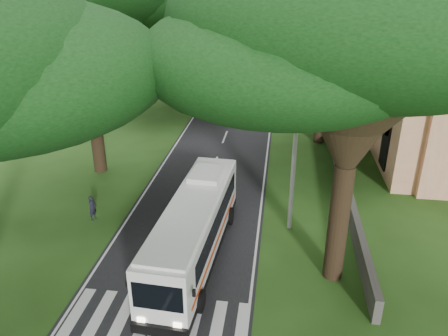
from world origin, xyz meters
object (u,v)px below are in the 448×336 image
pole_near (294,159)px  distant_car_b (236,56)px  church (448,84)px  pole_mid (291,76)px  distant_car_c (261,53)px  coach_bus (195,227)px  pedestrian (93,208)px  distant_car_a (217,91)px  pole_far (290,44)px

pole_near → distant_car_b: bearing=99.6°
church → pole_mid: church is taller
distant_car_c → church: bearing=133.3°
church → coach_bus: size_ratio=2.16×
church → pedestrian: (-23.60, -16.16, -4.16)m
pole_near → coach_bus: 6.29m
distant_car_b → distant_car_c: bearing=12.6°
distant_car_c → pole_mid: bearing=116.6°
pole_mid → distant_car_b: size_ratio=2.11×
church → distant_car_a: 24.06m
pole_near → pole_mid: same height
distant_car_a → distant_car_c: distant_car_c is taller
pole_near → distant_car_b: (-8.50, 50.09, -3.53)m
pole_mid → distant_car_b: pole_mid is taller
pole_mid → pedestrian: 23.73m
pedestrian → distant_car_c: bearing=10.5°
church → distant_car_c: 40.82m
pole_mid → distant_car_c: bearing=97.9°
church → distant_car_a: bearing=150.3°
church → pole_far: 27.41m
coach_bus → pole_mid: bearing=81.9°
pole_near → pedestrian: pole_near is taller
pole_near → pole_far: same height
distant_car_a → pedestrian: size_ratio=2.49×
distant_car_c → pedestrian: 53.53m
pole_near → distant_car_b: pole_near is taller
church → distant_car_c: bearing=114.6°
distant_car_a → pole_mid: bearing=147.3°
distant_car_a → pedestrian: (-3.04, -27.91, 0.08)m
church → coach_bus: 25.69m
distant_car_c → pedestrian: bearing=101.5°
church → pole_mid: (-12.36, 4.45, -0.73)m
distant_car_a → distant_car_c: size_ratio=0.74×
coach_bus → distant_car_c: 55.89m
church → pole_far: church is taller
distant_car_a → distant_car_b: bearing=-80.3°
distant_car_c → distant_car_b: bearing=49.7°
pole_far → pedestrian: bearing=-105.5°
distant_car_a → distant_car_c: bearing=-89.4°
pole_mid → coach_bus: pole_mid is taller
church → pole_near: bearing=-128.5°
pole_near → distant_car_c: size_ratio=1.57×
pedestrian → distant_car_b: bearing=14.7°
pole_near → distant_car_a: size_ratio=2.13×
pole_mid → distant_car_b: bearing=105.8°
coach_bus → pedestrian: size_ratio=7.36×
church → pedestrian: bearing=-145.6°
pedestrian → church: bearing=-37.8°
pole_near → pole_far: bearing=90.0°
coach_bus → pole_near: bearing=39.1°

